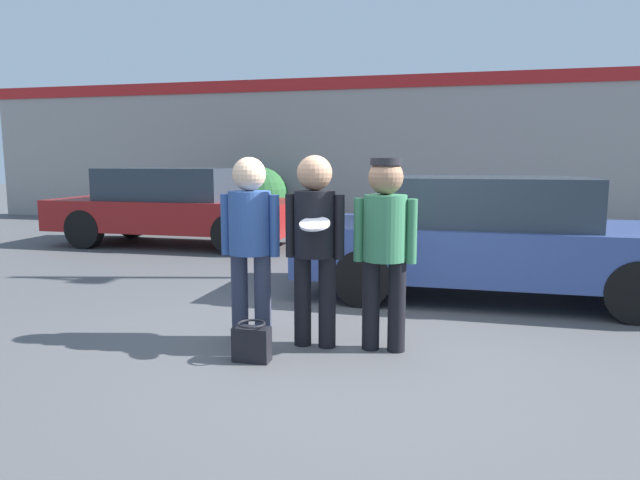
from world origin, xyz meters
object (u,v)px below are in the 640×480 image
person_middle_with_frisbee (315,235)px  parked_car_far (175,206)px  person_left (250,233)px  parked_car_near (488,237)px  handbag (252,343)px  person_right (385,237)px  shrub (260,196)px

person_middle_with_frisbee → parked_car_far: bearing=128.4°
person_left → parked_car_near: size_ratio=0.37×
person_middle_with_frisbee → parked_car_far: person_middle_with_frisbee is taller
person_left → parked_car_far: bearing=124.2°
person_middle_with_frisbee → handbag: (-0.40, -0.50, -0.83)m
person_right → parked_car_far: (-4.65, 5.07, -0.24)m
parked_car_far → shrub: bearing=82.7°
person_left → parked_car_far: person_left is taller
person_left → shrub: bearing=109.4°
shrub → handbag: 9.63m
person_left → handbag: bearing=-69.2°
parked_car_far → handbag: (3.65, -5.60, -0.59)m
person_left → parked_car_near: person_left is taller
person_left → person_middle_with_frisbee: size_ratio=0.99×
parked_car_far → handbag: bearing=-56.9°
parked_car_near → handbag: size_ratio=13.73×
shrub → handbag: (3.21, -9.06, -0.56)m
handbag → shrub: bearing=109.5°
person_middle_with_frisbee → handbag: bearing=-128.7°
parked_car_near → shrub: 8.14m
parked_car_near → shrub: (-5.14, 6.32, -0.00)m
person_right → shrub: 9.51m
person_right → shrub: bearing=116.3°
person_right → parked_car_near: (0.93, 2.21, -0.26)m
parked_car_far → shrub: parked_car_far is taller
person_right → person_middle_with_frisbee: bearing=-176.6°
parked_car_near → person_right: bearing=-112.8°
person_right → person_left: bearing=-179.6°
parked_car_far → handbag: 6.71m
person_right → handbag: bearing=-151.9°
person_middle_with_frisbee → parked_car_far: size_ratio=0.35×
person_left → shrub: (-3.01, 8.53, -0.26)m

